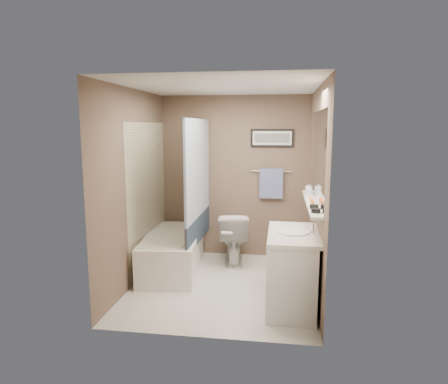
# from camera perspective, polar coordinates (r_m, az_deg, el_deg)

# --- Properties ---
(ground) EXTENTS (2.50, 2.50, 0.00)m
(ground) POSITION_cam_1_polar(r_m,az_deg,el_deg) (5.08, -0.25, -13.18)
(ground) COLOR silver
(ground) RESTS_ON ground
(ceiling) EXTENTS (2.20, 2.50, 0.04)m
(ceiling) POSITION_cam_1_polar(r_m,az_deg,el_deg) (4.71, -0.27, 14.62)
(ceiling) COLOR white
(ceiling) RESTS_ON wall_back
(wall_back) EXTENTS (2.20, 0.04, 2.40)m
(wall_back) POSITION_cam_1_polar(r_m,az_deg,el_deg) (5.96, 1.48, 2.15)
(wall_back) COLOR brown
(wall_back) RESTS_ON ground
(wall_front) EXTENTS (2.20, 0.04, 2.40)m
(wall_front) POSITION_cam_1_polar(r_m,az_deg,el_deg) (3.56, -3.17, -2.78)
(wall_front) COLOR brown
(wall_front) RESTS_ON ground
(wall_left) EXTENTS (0.04, 2.50, 2.40)m
(wall_left) POSITION_cam_1_polar(r_m,az_deg,el_deg) (5.02, -12.53, 0.57)
(wall_left) COLOR brown
(wall_left) RESTS_ON ground
(wall_right) EXTENTS (0.04, 2.50, 2.40)m
(wall_right) POSITION_cam_1_polar(r_m,az_deg,el_deg) (4.72, 12.83, 0.00)
(wall_right) COLOR brown
(wall_right) RESTS_ON ground
(tile_surround) EXTENTS (0.02, 1.55, 2.00)m
(tile_surround) POSITION_cam_1_polar(r_m,az_deg,el_deg) (5.52, -10.76, -0.69)
(tile_surround) COLOR beige
(tile_surround) RESTS_ON wall_left
(curtain_rod) EXTENTS (0.02, 1.55, 0.02)m
(curtain_rod) POSITION_cam_1_polar(r_m,az_deg,el_deg) (5.26, -3.84, 10.45)
(curtain_rod) COLOR silver
(curtain_rod) RESTS_ON wall_left
(curtain_upper) EXTENTS (0.03, 1.45, 1.28)m
(curtain_upper) POSITION_cam_1_polar(r_m,az_deg,el_deg) (5.28, -3.76, 3.39)
(curtain_upper) COLOR silver
(curtain_upper) RESTS_ON curtain_rod
(curtain_lower) EXTENTS (0.03, 1.45, 0.36)m
(curtain_lower) POSITION_cam_1_polar(r_m,az_deg,el_deg) (5.43, -3.67, -5.25)
(curtain_lower) COLOR #253546
(curtain_lower) RESTS_ON curtain_rod
(mirror) EXTENTS (0.02, 1.60, 1.00)m
(mirror) POSITION_cam_1_polar(r_m,az_deg,el_deg) (4.52, 13.30, 4.95)
(mirror) COLOR silver
(mirror) RESTS_ON wall_right
(shelf) EXTENTS (0.12, 1.60, 0.03)m
(shelf) POSITION_cam_1_polar(r_m,az_deg,el_deg) (4.58, 12.37, -1.52)
(shelf) COLOR silver
(shelf) RESTS_ON wall_right
(towel_bar) EXTENTS (0.60, 0.02, 0.02)m
(towel_bar) POSITION_cam_1_polar(r_m,az_deg,el_deg) (5.89, 6.79, 2.98)
(towel_bar) COLOR silver
(towel_bar) RESTS_ON wall_back
(towel) EXTENTS (0.34, 0.05, 0.44)m
(towel) POSITION_cam_1_polar(r_m,az_deg,el_deg) (5.90, 6.76, 1.22)
(towel) COLOR #93A5D6
(towel) RESTS_ON towel_bar
(art_frame) EXTENTS (0.62, 0.02, 0.26)m
(art_frame) POSITION_cam_1_polar(r_m,az_deg,el_deg) (5.88, 6.89, 7.66)
(art_frame) COLOR black
(art_frame) RESTS_ON wall_back
(art_mat) EXTENTS (0.56, 0.00, 0.20)m
(art_mat) POSITION_cam_1_polar(r_m,az_deg,el_deg) (5.86, 6.89, 7.65)
(art_mat) COLOR white
(art_mat) RESTS_ON art_frame
(art_image) EXTENTS (0.50, 0.00, 0.13)m
(art_image) POSITION_cam_1_polar(r_m,az_deg,el_deg) (5.86, 6.89, 7.65)
(art_image) COLOR #595959
(art_image) RESTS_ON art_mat
(door) EXTENTS (0.80, 0.02, 2.00)m
(door) POSITION_cam_1_polar(r_m,az_deg,el_deg) (3.53, 5.65, -6.25)
(door) COLOR silver
(door) RESTS_ON wall_front
(door_handle) EXTENTS (0.10, 0.02, 0.02)m
(door_handle) POSITION_cam_1_polar(r_m,az_deg,el_deg) (3.61, 0.42, -5.86)
(door_handle) COLOR silver
(door_handle) RESTS_ON door
(bathtub) EXTENTS (0.85, 1.56, 0.50)m
(bathtub) POSITION_cam_1_polar(r_m,az_deg,el_deg) (5.55, -7.34, -8.54)
(bathtub) COLOR white
(bathtub) RESTS_ON ground
(tub_rim) EXTENTS (0.56, 1.36, 0.02)m
(tub_rim) POSITION_cam_1_polar(r_m,az_deg,el_deg) (5.48, -7.39, -6.05)
(tub_rim) COLOR silver
(tub_rim) RESTS_ON bathtub
(toilet) EXTENTS (0.51, 0.78, 0.75)m
(toilet) POSITION_cam_1_polar(r_m,az_deg,el_deg) (5.77, 1.32, -6.48)
(toilet) COLOR silver
(toilet) RESTS_ON ground
(vanity) EXTENTS (0.56, 0.93, 0.80)m
(vanity) POSITION_cam_1_polar(r_m,az_deg,el_deg) (4.43, 9.93, -11.23)
(vanity) COLOR silver
(vanity) RESTS_ON ground
(countertop) EXTENTS (0.54, 0.96, 0.04)m
(countertop) POSITION_cam_1_polar(r_m,az_deg,el_deg) (4.30, 9.95, -5.98)
(countertop) COLOR beige
(countertop) RESTS_ON vanity
(sink_basin) EXTENTS (0.34, 0.34, 0.01)m
(sink_basin) POSITION_cam_1_polar(r_m,az_deg,el_deg) (4.30, 9.83, -5.62)
(sink_basin) COLOR white
(sink_basin) RESTS_ON countertop
(faucet_spout) EXTENTS (0.02, 0.02, 0.10)m
(faucet_spout) POSITION_cam_1_polar(r_m,az_deg,el_deg) (4.30, 12.52, -5.13)
(faucet_spout) COLOR silver
(faucet_spout) RESTS_ON countertop
(faucet_knob) EXTENTS (0.05, 0.05, 0.05)m
(faucet_knob) POSITION_cam_1_polar(r_m,az_deg,el_deg) (4.40, 12.42, -5.06)
(faucet_knob) COLOR white
(faucet_knob) RESTS_ON countertop
(candle_bowl_near) EXTENTS (0.09, 0.09, 0.04)m
(candle_bowl_near) POSITION_cam_1_polar(r_m,az_deg,el_deg) (4.00, 12.98, -2.61)
(candle_bowl_near) COLOR black
(candle_bowl_near) RESTS_ON shelf
(candle_bowl_far) EXTENTS (0.09, 0.09, 0.04)m
(candle_bowl_far) POSITION_cam_1_polar(r_m,az_deg,el_deg) (4.20, 12.75, -2.04)
(candle_bowl_far) COLOR black
(candle_bowl_far) RESTS_ON shelf
(hair_brush_front) EXTENTS (0.04, 0.22, 0.04)m
(hair_brush_front) POSITION_cam_1_polar(r_m,az_deg,el_deg) (4.50, 12.46, -1.25)
(hair_brush_front) COLOR orange
(hair_brush_front) RESTS_ON shelf
(pink_comb) EXTENTS (0.05, 0.16, 0.01)m
(pink_comb) POSITION_cam_1_polar(r_m,az_deg,el_deg) (4.76, 12.22, -0.89)
(pink_comb) COLOR pink
(pink_comb) RESTS_ON shelf
(glass_jar) EXTENTS (0.08, 0.08, 0.10)m
(glass_jar) POSITION_cam_1_polar(r_m,az_deg,el_deg) (5.09, 11.98, 0.30)
(glass_jar) COLOR white
(glass_jar) RESTS_ON shelf
(soap_bottle) EXTENTS (0.07, 0.07, 0.14)m
(soap_bottle) POSITION_cam_1_polar(r_m,az_deg,el_deg) (4.97, 12.07, 0.31)
(soap_bottle) COLOR #999999
(soap_bottle) RESTS_ON shelf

